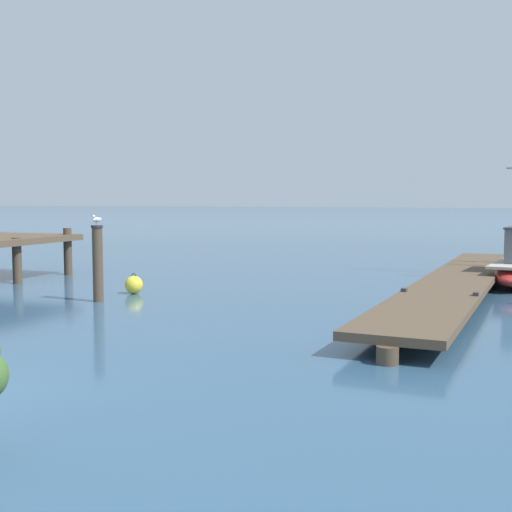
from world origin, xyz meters
name	(u,v)px	position (x,y,z in m)	size (l,w,h in m)	color
floating_dock	(459,280)	(6.36, 12.88, 0.36)	(2.99, 17.34, 0.53)	brown
mooring_piling	(98,262)	(-2.15, 8.18, 1.01)	(0.30, 0.30, 1.94)	#4C3D2D
perched_seagull	(97,219)	(-2.15, 8.19, 2.09)	(0.17, 0.38, 0.26)	gold
mooring_buoy	(134,285)	(-2.04, 9.72, 0.25)	(0.50, 0.50, 0.57)	yellow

